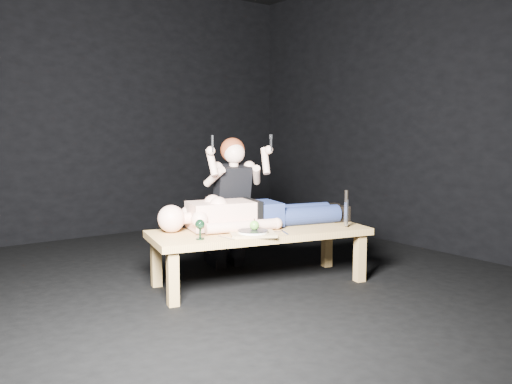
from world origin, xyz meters
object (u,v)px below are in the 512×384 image
at_px(serving_tray, 253,234).
at_px(kneeling_woman, 229,202).
at_px(table, 260,257).
at_px(goblet, 200,229).
at_px(carving_knife, 346,209).
at_px(lying_man, 259,210).

bearing_deg(serving_tray, kneeling_woman, 69.79).
xyz_separation_m(table, goblet, (-0.59, -0.06, 0.30)).
relative_size(kneeling_woman, serving_tray, 3.57).
xyz_separation_m(serving_tray, goblet, (-0.40, 0.11, 0.06)).
xyz_separation_m(serving_tray, carving_knife, (0.82, -0.17, 0.14)).
relative_size(serving_tray, carving_knife, 1.10).
bearing_deg(serving_tray, lying_man, 47.09).
xyz_separation_m(goblet, carving_knife, (1.22, -0.28, 0.08)).
height_order(table, serving_tray, serving_tray).
height_order(lying_man, kneeling_woman, kneeling_woman).
bearing_deg(serving_tray, carving_knife, -11.95).
relative_size(lying_man, serving_tray, 5.37).
height_order(lying_man, goblet, lying_man).
distance_m(lying_man, goblet, 0.70).
bearing_deg(goblet, kneeling_woman, 43.33).
bearing_deg(table, lying_man, 68.66).
height_order(table, carving_knife, carving_knife).
bearing_deg(table, goblet, -161.41).
relative_size(table, serving_tray, 5.15).
height_order(lying_man, serving_tray, lying_man).
xyz_separation_m(lying_man, carving_knife, (0.55, -0.47, 0.02)).
xyz_separation_m(table, serving_tray, (-0.19, -0.17, 0.24)).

